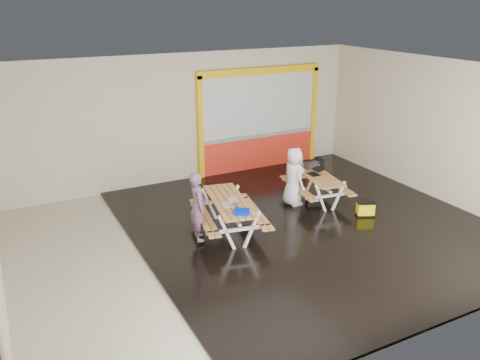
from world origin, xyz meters
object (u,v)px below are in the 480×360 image
picnic_table_left (229,208)px  backpack (318,166)px  picnic_table_right (317,181)px  person_left (198,206)px  laptop_right (315,172)px  blue_pouch (242,212)px  fluke_bag (365,209)px  person_right (294,177)px  dark_case (313,203)px  toolbox (311,165)px  laptop_left (229,203)px

picnic_table_left → backpack: (3.26, 1.33, 0.05)m
picnic_table_right → person_left: person_left is taller
laptop_right → blue_pouch: 3.11m
person_left → fluke_bag: 4.03m
person_right → blue_pouch: (-2.16, -1.42, 0.07)m
picnic_table_right → blue_pouch: blue_pouch is taller
dark_case → fluke_bag: bearing=-56.6°
toolbox → backpack: toolbox is taller
backpack → dark_case: size_ratio=1.42×
picnic_table_left → picnic_table_right: picnic_table_left is taller
person_left → laptop_right: person_left is taller
laptop_left → picnic_table_left: bearing=64.4°
fluke_bag → laptop_left: bearing=172.2°
picnic_table_left → fluke_bag: 3.29m
person_left → laptop_right: 3.52m
fluke_bag → person_right: bearing=129.4°
picnic_table_right → toolbox: bearing=71.8°
laptop_left → blue_pouch: (0.02, -0.51, -0.00)m
laptop_right → person_right: bearing=178.6°
picnic_table_left → person_right: bearing=18.3°
picnic_table_left → person_right: size_ratio=1.54×
fluke_bag → blue_pouch: bearing=-179.0°
picnic_table_right → toolbox: (0.15, 0.47, 0.25)m
toolbox → dark_case: size_ratio=1.19×
person_left → backpack: size_ratio=3.14×
blue_pouch → fluke_bag: (3.28, 0.06, -0.62)m
dark_case → backpack: bearing=50.0°
picnic_table_right → fluke_bag: 1.43m
picnic_table_right → fluke_bag: (0.47, -1.30, -0.34)m
toolbox → dark_case: bearing=-119.6°
dark_case → picnic_table_right: bearing=43.4°
picnic_table_right → blue_pouch: 3.14m
picnic_table_left → laptop_right: size_ratio=6.22×
toolbox → blue_pouch: bearing=-148.3°
picnic_table_right → toolbox: toolbox is taller
laptop_left → laptop_right: (2.80, 0.89, -0.06)m
picnic_table_left → backpack: bearing=22.2°
picnic_table_left → dark_case: (2.48, 0.40, -0.50)m
person_left → blue_pouch: 0.93m
picnic_table_left → blue_pouch: size_ratio=7.38×
person_right → backpack: person_right is taller
toolbox → dark_case: (-0.40, -0.70, -0.70)m
picnic_table_left → toolbox: bearing=20.9°
picnic_table_left → blue_pouch: 0.77m
dark_case → fluke_bag: 1.29m
picnic_table_right → laptop_left: (-2.83, -0.85, 0.28)m
person_right → backpack: bearing=-60.0°
picnic_table_left → fluke_bag: (3.19, -0.67, -0.39)m
toolbox → fluke_bag: 1.90m
person_left → laptop_right: (3.44, 0.74, -0.05)m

